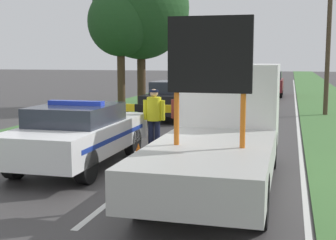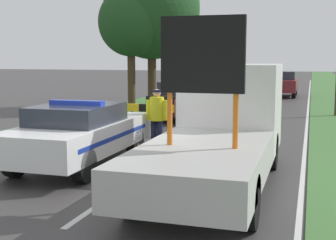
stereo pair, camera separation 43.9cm
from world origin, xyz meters
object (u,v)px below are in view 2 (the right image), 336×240
Objects in this scene: queued_car_sedan_silver at (207,91)px; queued_car_wagon_maroon at (282,83)px; police_car at (80,133)px; road_barrier at (178,112)px; pedestrian_civilian at (185,114)px; roadside_tree_near_left at (131,23)px; police_officer at (157,114)px; work_truck at (223,125)px; traffic_cone_near_truck at (139,154)px; traffic_cone_centre_front at (142,128)px; roadside_tree_near_right at (152,9)px; traffic_cone_near_police at (209,135)px; queued_car_sedan_black at (182,99)px.

queued_car_wagon_maroon is at bearing -116.57° from queued_car_sedan_silver.
police_car is at bearing 90.55° from queued_car_sedan_silver.
pedestrian_civilian reaches higher than road_barrier.
roadside_tree_near_left reaches higher than pedestrian_civilian.
police_officer is 0.41× the size of queued_car_wagon_maroon.
police_car reaches higher than road_barrier.
work_truck is 2.36m from traffic_cone_near_truck.
traffic_cone_centre_front is 9.79m from roadside_tree_near_right.
roadside_tree_near_right is at bearing 91.31° from pedestrian_civilian.
roadside_tree_near_left is at bearing 58.18° from queued_car_wagon_maroon.
traffic_cone_near_police is 0.16× the size of queued_car_sedan_black.
queued_car_sedan_silver is at bearing 63.43° from queued_car_wagon_maroon.
queued_car_sedan_black is (0.07, 4.66, 0.55)m from traffic_cone_centre_front.
queued_car_sedan_black is (0.04, 9.00, 0.03)m from police_car.
queued_car_wagon_maroon is at bearing 58.18° from roadside_tree_near_left.
work_truck reaches higher than queued_car_sedan_black.
traffic_cone_near_truck is (1.38, -4.02, 0.02)m from traffic_cone_centre_front.
roadside_tree_near_left is at bearing -114.90° from roadside_tree_near_right.
queued_car_sedan_silver is 5.70m from roadside_tree_near_left.
traffic_cone_near_truck is at bearing 95.88° from queued_car_sedan_silver.
traffic_cone_near_truck is at bearing -17.55° from work_truck.
queued_car_sedan_silver is at bearing -77.40° from work_truck.
pedestrian_civilian is at bearing -163.00° from police_officer.
pedestrian_civilian is 0.41× the size of queued_car_wagon_maroon.
traffic_cone_near_police is 10.55m from roadside_tree_near_left.
police_officer is 10.63m from roadside_tree_near_left.
work_truck reaches higher than police_officer.
traffic_cone_near_truck is at bearing 13.19° from police_car.
queued_car_wagon_maroon reaches higher than queued_car_sedan_silver.
police_officer reaches higher than queued_car_sedan_black.
police_car is 3.49m from road_barrier.
work_truck is 14.69m from roadside_tree_near_right.
police_officer is 11.78m from roadside_tree_near_right.
road_barrier is at bearing 103.23° from pedestrian_civilian.
queued_car_wagon_maroon is at bearing 63.04° from pedestrian_civilian.
police_car reaches higher than traffic_cone_near_truck.
traffic_cone_near_truck is 12.46m from roadside_tree_near_left.
queued_car_sedan_silver is 0.70× the size of roadside_tree_near_left.
traffic_cone_near_police is 11.58m from roadside_tree_near_right.
queued_car_sedan_silver is 7.72m from queued_car_wagon_maroon.
pedestrian_civilian is at bearing -66.19° from roadside_tree_near_right.
work_truck is at bearing 107.52° from police_officer.
traffic_cone_near_truck is (0.14, -1.79, -0.74)m from police_officer.
traffic_cone_near_police is (0.59, 0.49, -0.64)m from pedestrian_civilian.
road_barrier is 6.50× the size of traffic_cone_near_truck.
road_barrier is 2.14× the size of pedestrian_civilian.
roadside_tree_near_left is at bearing 49.31° from queued_car_sedan_silver.
police_officer is at bearing -48.00° from work_truck.
queued_car_wagon_maroon reaches higher than traffic_cone_centre_front.
traffic_cone_centre_front is at bearing -65.98° from roadside_tree_near_left.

